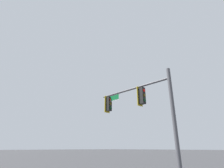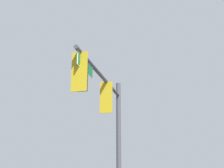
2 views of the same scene
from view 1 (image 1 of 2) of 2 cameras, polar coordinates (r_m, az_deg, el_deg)
signal_pole_near at (r=11.50m, az=9.52°, el=-6.96°), size 5.87×0.56×6.32m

